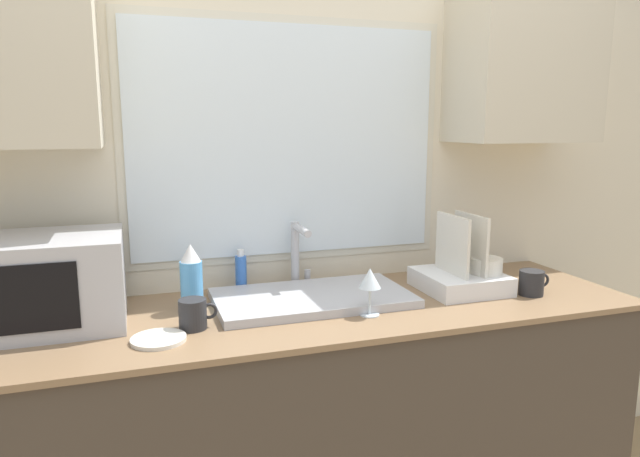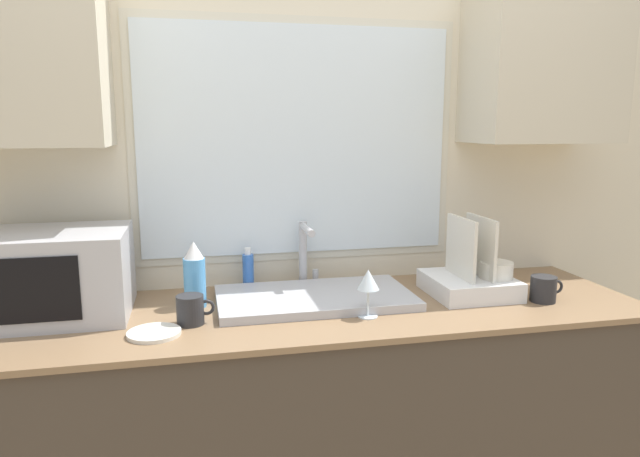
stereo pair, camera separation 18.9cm
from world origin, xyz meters
name	(u,v)px [view 2 (the right image)]	position (x,y,z in m)	size (l,w,h in m)	color
countertop	(315,427)	(0.00, 0.33, 0.46)	(2.30, 0.69, 0.91)	#42382D
wall_back	(297,162)	(0.00, 0.65, 1.39)	(6.00, 0.38, 2.60)	beige
sink_basin	(315,298)	(0.01, 0.38, 0.92)	(0.69, 0.38, 0.03)	#B2B2B7
faucet	(305,248)	(0.01, 0.58, 1.06)	(0.08, 0.19, 0.25)	#B7B7BC
microwave	(51,274)	(-0.86, 0.42, 1.05)	(0.49, 0.38, 0.28)	#B2B2B7
dish_rack	(472,278)	(0.59, 0.34, 0.97)	(0.29, 0.30, 0.29)	white
spray_bottle	(195,275)	(-0.40, 0.42, 1.02)	(0.07, 0.07, 0.23)	#4C99D8
soap_bottle	(248,271)	(-0.20, 0.60, 0.98)	(0.04, 0.04, 0.16)	blue
mug_near_sink	(191,310)	(-0.42, 0.24, 0.96)	(0.12, 0.09, 0.09)	#262628
wine_glass	(368,281)	(0.15, 0.19, 1.03)	(0.07, 0.07, 0.16)	silver
mug_by_rack	(544,289)	(0.80, 0.21, 0.96)	(0.12, 0.09, 0.09)	#262628
small_plate	(154,333)	(-0.53, 0.17, 0.92)	(0.16, 0.16, 0.01)	silver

